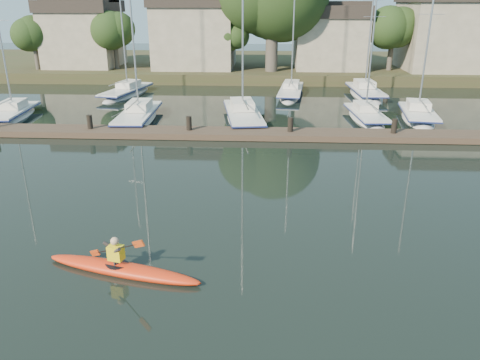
# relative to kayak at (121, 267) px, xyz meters

# --- Properties ---
(ground) EXTENTS (160.00, 160.00, 0.00)m
(ground) POSITION_rel_kayak_xyz_m (2.64, 1.11, -0.19)
(ground) COLOR black
(ground) RESTS_ON ground
(kayak) EXTENTS (5.03, 1.88, 1.61)m
(kayak) POSITION_rel_kayak_xyz_m (0.00, 0.00, 0.00)
(kayak) COLOR #D74410
(kayak) RESTS_ON ground
(dock) EXTENTS (34.00, 2.00, 1.80)m
(dock) POSITION_rel_kayak_xyz_m (2.64, 15.11, 0.01)
(dock) COLOR #4A382A
(dock) RESTS_ON ground
(sailboat_0) EXTENTS (2.74, 7.23, 11.20)m
(sailboat_0) POSITION_rel_kayak_xyz_m (-13.35, 19.17, -0.38)
(sailboat_0) COLOR silver
(sailboat_0) RESTS_ON ground
(sailboat_1) EXTENTS (2.45, 8.62, 13.97)m
(sailboat_1) POSITION_rel_kayak_xyz_m (-4.45, 18.93, -0.38)
(sailboat_1) COLOR silver
(sailboat_1) RESTS_ON ground
(sailboat_2) EXTENTS (3.57, 9.58, 15.50)m
(sailboat_2) POSITION_rel_kayak_xyz_m (2.63, 19.41, -0.39)
(sailboat_2) COLOR silver
(sailboat_2) RESTS_ON ground
(sailboat_3) EXTENTS (2.35, 7.27, 11.54)m
(sailboat_3) POSITION_rel_kayak_xyz_m (11.02, 20.00, -0.37)
(sailboat_3) COLOR silver
(sailboat_3) RESTS_ON ground
(sailboat_4) EXTENTS (3.06, 7.21, 11.87)m
(sailboat_4) POSITION_rel_kayak_xyz_m (14.58, 20.27, -0.39)
(sailboat_4) COLOR silver
(sailboat_4) RESTS_ON ground
(sailboat_5) EXTENTS (3.48, 8.65, 13.97)m
(sailboat_5) POSITION_rel_kayak_xyz_m (-7.84, 27.93, -0.37)
(sailboat_5) COLOR silver
(sailboat_5) RESTS_ON ground
(sailboat_6) EXTENTS (2.87, 9.19, 14.36)m
(sailboat_6) POSITION_rel_kayak_xyz_m (6.30, 28.78, -0.36)
(sailboat_6) COLOR silver
(sailboat_6) RESTS_ON ground
(sailboat_7) EXTENTS (2.50, 8.33, 13.30)m
(sailboat_7) POSITION_rel_kayak_xyz_m (12.63, 28.73, -0.39)
(sailboat_7) COLOR silver
(sailboat_7) RESTS_ON ground
(shore) EXTENTS (90.00, 25.25, 12.75)m
(shore) POSITION_rel_kayak_xyz_m (4.25, 41.40, 3.03)
(shore) COLOR #2E351A
(shore) RESTS_ON ground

